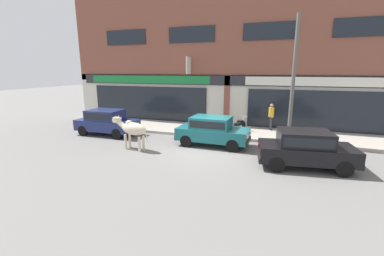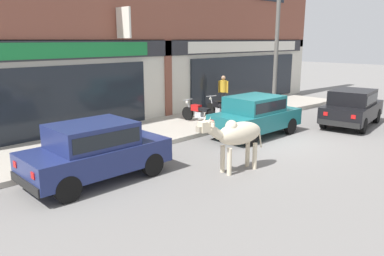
{
  "view_description": "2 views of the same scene",
  "coord_description": "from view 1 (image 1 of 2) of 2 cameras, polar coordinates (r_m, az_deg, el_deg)",
  "views": [
    {
      "loc": [
        3.14,
        -11.2,
        3.73
      ],
      "look_at": [
        -0.93,
        1.0,
        0.8
      ],
      "focal_mm": 24.0,
      "sensor_mm": 36.0,
      "label": 1
    },
    {
      "loc": [
        -10.74,
        -6.73,
        3.4
      ],
      "look_at": [
        -2.97,
        1.0,
        0.81
      ],
      "focal_mm": 35.0,
      "sensor_mm": 36.0,
      "label": 2
    }
  ],
  "objects": [
    {
      "name": "shop_building",
      "position": [
        17.22,
        8.22,
        16.14
      ],
      "size": [
        23.0,
        1.4,
        9.92
      ],
      "color": "brown",
      "rests_on": "ground"
    },
    {
      "name": "motorcycle_0",
      "position": [
        15.36,
        5.84,
        0.77
      ],
      "size": [
        0.52,
        1.81,
        0.88
      ],
      "color": "black",
      "rests_on": "sidewalk"
    },
    {
      "name": "utility_pole",
      "position": [
        13.73,
        21.58,
        9.9
      ],
      "size": [
        0.18,
        0.18,
        6.17
      ],
      "primitive_type": "cylinder",
      "color": "#595651",
      "rests_on": "sidewalk"
    },
    {
      "name": "cow",
      "position": [
        12.42,
        -13.14,
        -0.18
      ],
      "size": [
        2.13,
        0.83,
        1.61
      ],
      "color": "beige",
      "rests_on": "ground"
    },
    {
      "name": "sidewalk",
      "position": [
        15.78,
        6.45,
        -0.64
      ],
      "size": [
        19.0,
        3.24,
        0.15
      ],
      "primitive_type": "cube",
      "color": "#A8A093",
      "rests_on": "ground"
    },
    {
      "name": "car_3",
      "position": [
        12.82,
        4.52,
        -0.34
      ],
      "size": [
        3.66,
        1.72,
        1.46
      ],
      "color": "black",
      "rests_on": "ground"
    },
    {
      "name": "car_0",
      "position": [
        15.74,
        -18.45,
        1.49
      ],
      "size": [
        3.64,
        1.66,
        1.46
      ],
      "color": "black",
      "rests_on": "ground"
    },
    {
      "name": "pedestrian",
      "position": [
        16.12,
        17.2,
        3.0
      ],
      "size": [
        0.32,
        0.48,
        1.6
      ],
      "color": "#2D2D33",
      "rests_on": "sidewalk"
    },
    {
      "name": "motorcycle_1",
      "position": [
        15.15,
        10.46,
        0.45
      ],
      "size": [
        0.69,
        1.78,
        0.88
      ],
      "color": "black",
      "rests_on": "sidewalk"
    },
    {
      "name": "ground_plane",
      "position": [
        12.22,
        2.66,
        -4.95
      ],
      "size": [
        90.0,
        90.0,
        0.0
      ],
      "primitive_type": "plane",
      "color": "slate"
    },
    {
      "name": "car_1",
      "position": [
        10.81,
        23.85,
        -3.94
      ],
      "size": [
        3.75,
        2.05,
        1.46
      ],
      "color": "black",
      "rests_on": "ground"
    }
  ]
}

